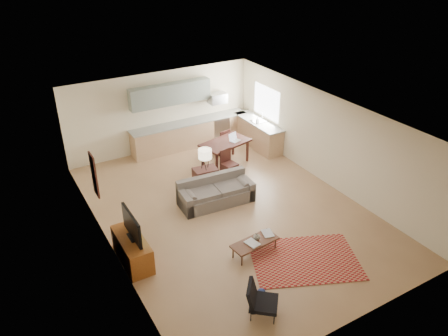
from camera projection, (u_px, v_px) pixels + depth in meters
room at (230, 166)px, 11.18m from camera, size 9.00×9.00×9.00m
kitchen_counter_back at (190, 134)px, 15.18m from camera, size 4.26×0.64×0.92m
kitchen_counter_right at (258, 134)px, 15.18m from camera, size 0.64×2.26×0.92m
kitchen_range at (218, 128)px, 15.67m from camera, size 0.62×0.62×0.90m
kitchen_microwave at (217, 98)px, 15.16m from camera, size 0.62×0.40×0.35m
upper_cabinets at (170, 94)px, 14.32m from camera, size 2.80×0.34×0.70m
window_right at (266, 102)px, 14.79m from camera, size 0.02×1.40×1.05m
wall_art_left at (94, 175)px, 10.35m from camera, size 0.06×0.42×1.10m
triptych at (158, 101)px, 14.35m from camera, size 1.70×0.04×0.50m
rug at (305, 259)px, 10.01m from camera, size 2.86×2.47×0.02m
sofa at (216, 191)px, 11.95m from camera, size 2.19×1.07×0.74m
coffee_table at (255, 247)px, 10.14m from camera, size 1.19×0.57×0.35m
book_a at (248, 246)px, 9.90m from camera, size 0.37×0.42×0.03m
book_b at (263, 234)px, 10.28m from camera, size 0.40×0.45×0.02m
vase at (257, 236)px, 10.10m from camera, size 0.24×0.24×0.17m
armchair at (264, 300)px, 8.42m from camera, size 0.88×0.88×0.71m
tv_credenza at (132, 249)px, 9.84m from camera, size 0.53×1.38×0.64m
tv at (132, 226)px, 9.56m from camera, size 0.11×1.06×0.64m
console_table at (206, 181)px, 12.44m from camera, size 0.70×0.50×0.77m
table_lamp at (205, 159)px, 12.11m from camera, size 0.39×0.39×0.62m
dining_table at (225, 153)px, 13.97m from camera, size 1.73×1.23×0.79m
dining_chair_near at (229, 164)px, 13.24m from camera, size 0.49×0.51×0.88m
dining_chair_far at (221, 141)px, 14.67m from camera, size 0.49×0.51×0.89m
laptop at (235, 137)px, 13.78m from camera, size 0.40×0.35×0.25m
soap_bottle at (257, 120)px, 14.80m from camera, size 0.12×0.12×0.19m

